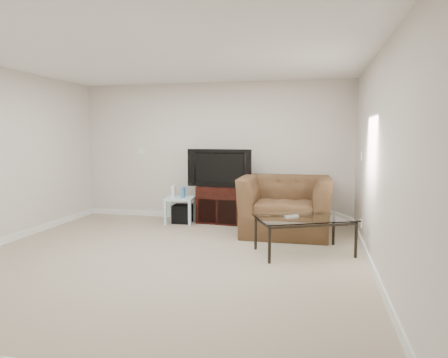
% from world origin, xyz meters
% --- Properties ---
extents(floor, '(5.00, 5.00, 0.00)m').
position_xyz_m(floor, '(0.00, 0.00, 0.00)').
color(floor, tan).
rests_on(floor, ground).
extents(ceiling, '(5.00, 5.00, 0.00)m').
position_xyz_m(ceiling, '(0.00, 0.00, 2.50)').
color(ceiling, white).
rests_on(ceiling, ground).
extents(wall_back, '(5.00, 0.02, 2.50)m').
position_xyz_m(wall_back, '(0.00, 2.50, 1.25)').
color(wall_back, silver).
rests_on(wall_back, ground).
extents(wall_right, '(0.02, 5.00, 2.50)m').
position_xyz_m(wall_right, '(2.50, 0.00, 1.25)').
color(wall_right, silver).
rests_on(wall_right, ground).
extents(plate_back, '(0.12, 0.02, 0.12)m').
position_xyz_m(plate_back, '(-1.40, 2.49, 1.25)').
color(plate_back, white).
rests_on(plate_back, wall_back).
extents(plate_right_switch, '(0.02, 0.09, 0.13)m').
position_xyz_m(plate_right_switch, '(2.49, 1.60, 1.25)').
color(plate_right_switch, white).
rests_on(plate_right_switch, wall_right).
extents(plate_right_outlet, '(0.02, 0.08, 0.12)m').
position_xyz_m(plate_right_outlet, '(2.49, 1.30, 0.30)').
color(plate_right_outlet, white).
rests_on(plate_right_outlet, wall_right).
extents(tv_stand, '(0.82, 0.59, 0.66)m').
position_xyz_m(tv_stand, '(0.21, 2.28, 0.33)').
color(tv_stand, black).
rests_on(tv_stand, floor).
extents(dvd_player, '(0.43, 0.32, 0.06)m').
position_xyz_m(dvd_player, '(0.20, 2.24, 0.55)').
color(dvd_player, black).
rests_on(dvd_player, tv_stand).
extents(television, '(1.07, 0.25, 0.66)m').
position_xyz_m(television, '(0.20, 2.25, 0.99)').
color(television, black).
rests_on(television, tv_stand).
extents(side_table, '(0.52, 0.52, 0.46)m').
position_xyz_m(side_table, '(-0.49, 2.05, 0.23)').
color(side_table, silver).
rests_on(side_table, floor).
extents(subwoofer, '(0.33, 0.33, 0.32)m').
position_xyz_m(subwoofer, '(-0.46, 2.07, 0.16)').
color(subwoofer, black).
rests_on(subwoofer, floor).
extents(game_console, '(0.07, 0.16, 0.21)m').
position_xyz_m(game_console, '(-0.60, 2.02, 0.57)').
color(game_console, white).
rests_on(game_console, side_table).
extents(game_case, '(0.06, 0.14, 0.18)m').
position_xyz_m(game_case, '(-0.43, 2.04, 0.55)').
color(game_case, '#337FCC').
rests_on(game_case, side_table).
extents(recliner, '(1.41, 0.92, 1.22)m').
position_xyz_m(recliner, '(1.38, 1.69, 0.61)').
color(recliner, '#4E361F').
rests_on(recliner, floor).
extents(coffee_table, '(1.41, 1.14, 0.48)m').
position_xyz_m(coffee_table, '(1.71, 0.65, 0.24)').
color(coffee_table, black).
rests_on(coffee_table, floor).
extents(remote, '(0.19, 0.16, 0.02)m').
position_xyz_m(remote, '(1.54, 0.65, 0.49)').
color(remote, '#B2B2B7').
rests_on(remote, coffee_table).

